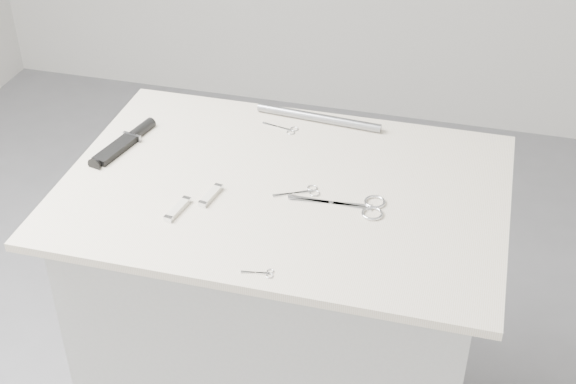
% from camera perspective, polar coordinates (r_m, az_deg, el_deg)
% --- Properties ---
extents(plinth, '(0.90, 0.60, 0.90)m').
position_cam_1_polar(plinth, '(2.12, -0.26, -10.05)').
color(plinth, '#B0B0AD').
rests_on(plinth, ground).
extents(display_board, '(1.00, 0.70, 0.02)m').
position_cam_1_polar(display_board, '(1.82, -0.29, 0.22)').
color(display_board, beige).
rests_on(display_board, plinth).
extents(large_shears, '(0.21, 0.09, 0.01)m').
position_cam_1_polar(large_shears, '(1.75, 5.02, -0.99)').
color(large_shears, silver).
rests_on(large_shears, display_board).
extents(embroidery_scissors_a, '(0.10, 0.07, 0.00)m').
position_cam_1_polar(embroidery_scissors_a, '(1.79, 1.14, 0.00)').
color(embroidery_scissors_a, silver).
rests_on(embroidery_scissors_a, display_board).
extents(embroidery_scissors_b, '(0.09, 0.04, 0.00)m').
position_cam_1_polar(embroidery_scissors_b, '(2.02, -0.21, 4.52)').
color(embroidery_scissors_b, silver).
rests_on(embroidery_scissors_b, display_board).
extents(tiny_scissors, '(0.07, 0.03, 0.00)m').
position_cam_1_polar(tiny_scissors, '(1.57, -1.85, -5.79)').
color(tiny_scissors, silver).
rests_on(tiny_scissors, display_board).
extents(sheathed_knife, '(0.08, 0.21, 0.03)m').
position_cam_1_polar(sheathed_knife, '(2.00, -11.34, 3.62)').
color(sheathed_knife, black).
rests_on(sheathed_knife, display_board).
extents(pocket_knife_a, '(0.03, 0.08, 0.01)m').
position_cam_1_polar(pocket_knife_a, '(1.78, -5.51, -0.25)').
color(pocket_knife_a, beige).
rests_on(pocket_knife_a, display_board).
extents(pocket_knife_b, '(0.03, 0.09, 0.01)m').
position_cam_1_polar(pocket_knife_b, '(1.75, -7.85, -1.21)').
color(pocket_knife_b, beige).
rests_on(pocket_knife_b, display_board).
extents(metal_rail, '(0.33, 0.05, 0.02)m').
position_cam_1_polar(metal_rail, '(2.05, 2.18, 5.30)').
color(metal_rail, gray).
rests_on(metal_rail, display_board).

